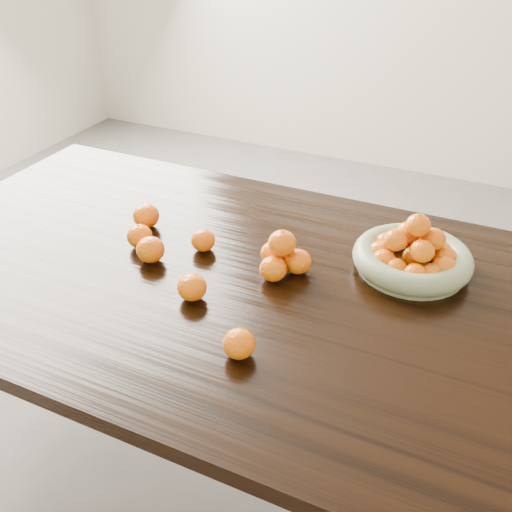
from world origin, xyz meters
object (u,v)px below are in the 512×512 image
at_px(dining_table, 269,313).
at_px(fruit_bowl, 413,256).
at_px(loose_orange_0, 140,236).
at_px(orange_pyramid, 282,256).

relative_size(dining_table, fruit_bowl, 7.00).
bearing_deg(loose_orange_0, fruit_bowl, 16.02).
bearing_deg(loose_orange_0, dining_table, -1.38).
height_order(dining_table, fruit_bowl, fruit_bowl).
xyz_separation_m(dining_table, orange_pyramid, (0.01, 0.06, 0.13)).
bearing_deg(orange_pyramid, fruit_bowl, 26.89).
height_order(fruit_bowl, loose_orange_0, fruit_bowl).
bearing_deg(fruit_bowl, loose_orange_0, -163.98).
bearing_deg(orange_pyramid, dining_table, -98.78).
distance_m(orange_pyramid, loose_orange_0, 0.38).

